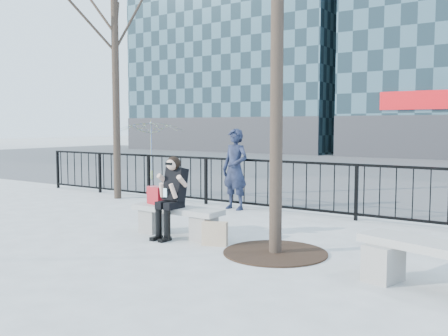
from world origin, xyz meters
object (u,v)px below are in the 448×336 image
Objects in this scene: bench_main at (177,218)px; standing_man at (235,169)px; seated_woman at (171,197)px; bench_second at (438,261)px.

standing_man is (-0.64, 2.77, 0.58)m from bench_main.
standing_man reaches higher than seated_woman.
standing_man is at bearing 161.66° from bench_second.
bench_second is 5.84m from standing_man.
bench_main is 1.23× the size of seated_woman.
standing_man is at bearing 102.29° from seated_woman.
bench_second is (4.16, -0.51, 0.03)m from bench_main.
seated_woman is at bearing -90.00° from bench_main.
bench_second is 4.19m from seated_woman.
bench_main is 4.19m from bench_second.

